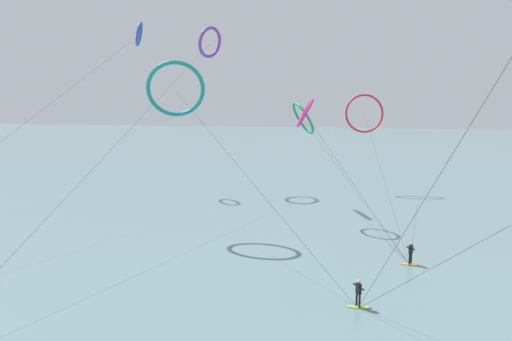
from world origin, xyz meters
The scene contains 9 objects.
sea_water centered at (0.00, 108.74, 0.04)m, with size 400.00×200.00×0.08m, color slate.
surfer_amber centered at (9.57, 33.76, 0.82)m, with size 1.40×0.72×1.70m.
surfer_lime centered at (5.62, 26.01, 0.82)m, with size 1.40×0.72×1.70m.
kite_crimson centered at (6.94, 61.14, 10.45)m, with size 5.23×28.42×13.03m.
kite_violet centered at (-13.80, 59.70, 19.90)m, with size 3.14×47.84×22.04m.
kite_teal centered at (-10.35, 38.55, 13.08)m, with size 18.80×14.47×15.59m.
kite_magenta centered at (0.65, 44.51, 10.89)m, with size 10.06×12.50×12.37m.
kite_emerald centered at (-0.17, 51.03, 10.13)m, with size 11.68×19.68×12.02m.
kite_cobalt centered at (-22.84, 57.06, 20.85)m, with size 2.09×45.26×22.55m.
Camera 1 is at (4.62, 1.34, 11.96)m, focal length 30.61 mm.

